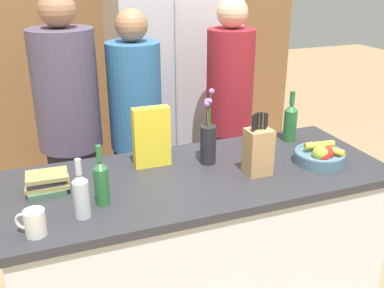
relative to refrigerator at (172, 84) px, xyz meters
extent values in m
cube|color=silver|center=(-0.32, -1.36, -0.56)|extent=(1.79, 0.73, 0.85)
cube|color=#2D2D33|center=(-0.32, -1.36, -0.11)|extent=(1.86, 0.76, 0.04)
cube|color=brown|center=(-0.32, 0.36, 0.31)|extent=(3.06, 0.12, 2.60)
cube|color=#B7B7BC|center=(0.00, 0.00, 0.00)|extent=(0.88, 0.60, 1.97)
cylinder|color=#B7B7BC|center=(-0.07, -0.31, 0.10)|extent=(0.02, 0.02, 1.08)
cylinder|color=slate|center=(0.30, -1.45, -0.07)|extent=(0.26, 0.26, 0.05)
torus|color=slate|center=(0.30, -1.45, -0.04)|extent=(0.26, 0.26, 0.02)
sphere|color=red|center=(0.28, -1.51, -0.03)|extent=(0.06, 0.06, 0.06)
sphere|color=#99B233|center=(0.27, -1.50, -0.02)|extent=(0.08, 0.08, 0.08)
sphere|color=red|center=(0.33, -1.48, -0.03)|extent=(0.06, 0.06, 0.06)
sphere|color=red|center=(0.31, -1.50, -0.03)|extent=(0.08, 0.08, 0.08)
cylinder|color=yellow|center=(0.34, -1.47, -0.02)|extent=(0.12, 0.17, 0.03)
cylinder|color=yellow|center=(0.32, -1.43, -0.01)|extent=(0.17, 0.05, 0.03)
cube|color=tan|center=(-0.05, -1.45, 0.02)|extent=(0.12, 0.10, 0.23)
cylinder|color=black|center=(-0.10, -1.47, 0.17)|extent=(0.01, 0.01, 0.09)
cylinder|color=black|center=(-0.08, -1.46, 0.17)|extent=(0.01, 0.01, 0.09)
cylinder|color=black|center=(-0.06, -1.45, 0.17)|extent=(0.01, 0.01, 0.09)
cylinder|color=black|center=(-0.05, -1.45, 0.17)|extent=(0.01, 0.01, 0.09)
cylinder|color=black|center=(-0.03, -1.46, 0.17)|extent=(0.01, 0.01, 0.09)
cylinder|color=black|center=(-0.01, -1.44, 0.16)|extent=(0.01, 0.01, 0.08)
cylinder|color=#232328|center=(-0.23, -1.25, 0.01)|extent=(0.08, 0.08, 0.20)
cylinder|color=#477538|center=(-0.22, -1.26, 0.19)|extent=(0.01, 0.03, 0.18)
sphere|color=#9966B2|center=(-0.22, -1.26, 0.28)|extent=(0.03, 0.03, 0.03)
cylinder|color=#477538|center=(-0.23, -1.25, 0.17)|extent=(0.02, 0.01, 0.12)
sphere|color=#9966B2|center=(-0.23, -1.24, 0.23)|extent=(0.03, 0.03, 0.03)
cylinder|color=#477538|center=(-0.23, -1.25, 0.17)|extent=(0.01, 0.01, 0.12)
sphere|color=#9966B2|center=(-0.23, -1.25, 0.23)|extent=(0.04, 0.04, 0.04)
cylinder|color=#477538|center=(-0.23, -1.26, 0.16)|extent=(0.01, 0.02, 0.12)
sphere|color=#9966B2|center=(-0.24, -1.26, 0.22)|extent=(0.03, 0.03, 0.03)
cylinder|color=#477538|center=(-0.23, -1.26, 0.17)|extent=(0.01, 0.01, 0.13)
sphere|color=#9966B2|center=(-0.23, -1.26, 0.24)|extent=(0.03, 0.03, 0.03)
cube|color=yellow|center=(-0.50, -1.18, 0.06)|extent=(0.18, 0.06, 0.30)
cylinder|color=silver|center=(-1.08, -1.63, -0.04)|extent=(0.08, 0.08, 0.10)
torus|color=silver|center=(-1.12, -1.60, -0.04)|extent=(0.07, 0.04, 0.07)
cube|color=#3D6047|center=(-1.03, -1.29, -0.08)|extent=(0.17, 0.15, 0.03)
cube|color=#99844C|center=(-1.02, -1.29, -0.06)|extent=(0.20, 0.13, 0.02)
cube|color=#232328|center=(-1.02, -1.28, -0.04)|extent=(0.16, 0.12, 0.02)
cube|color=#99844C|center=(-1.01, -1.28, -0.02)|extent=(0.18, 0.14, 0.02)
cylinder|color=#286633|center=(-0.81, -1.48, -0.01)|extent=(0.06, 0.06, 0.17)
cone|color=#286633|center=(-0.81, -1.48, 0.09)|extent=(0.06, 0.06, 0.03)
cylinder|color=#286633|center=(-0.81, -1.48, 0.14)|extent=(0.02, 0.02, 0.07)
cylinder|color=#286633|center=(0.33, -1.14, 0.00)|extent=(0.07, 0.07, 0.18)
cone|color=#286633|center=(0.33, -1.14, 0.10)|extent=(0.07, 0.07, 0.03)
cylinder|color=#286633|center=(0.33, -1.14, 0.16)|extent=(0.03, 0.03, 0.08)
cylinder|color=#B2BCC1|center=(-0.90, -1.56, -0.01)|extent=(0.07, 0.07, 0.16)
cone|color=#B2BCC1|center=(-0.90, -1.56, 0.08)|extent=(0.07, 0.07, 0.03)
cylinder|color=#B2BCC1|center=(-0.90, -1.56, 0.13)|extent=(0.02, 0.02, 0.07)
cube|color=#383842|center=(-0.84, -0.60, -0.57)|extent=(0.30, 0.22, 0.83)
cylinder|color=#4C4256|center=(-0.84, -0.60, 0.18)|extent=(0.37, 0.37, 0.69)
sphere|color=#996B4C|center=(-0.84, -0.60, 0.63)|extent=(0.20, 0.20, 0.20)
cube|color=#383842|center=(-0.44, -0.62, -0.60)|extent=(0.30, 0.25, 0.77)
cylinder|color=#2D6093|center=(-0.44, -0.62, 0.11)|extent=(0.32, 0.32, 0.65)
sphere|color=#996B4C|center=(-0.44, -0.62, 0.53)|extent=(0.19, 0.19, 0.19)
cube|color=#383842|center=(0.18, -0.64, -0.59)|extent=(0.27, 0.21, 0.80)
cylinder|color=maroon|center=(0.18, -0.64, 0.15)|extent=(0.30, 0.30, 0.67)
sphere|color=#DBAD89|center=(0.18, -0.64, 0.58)|extent=(0.19, 0.19, 0.19)
camera|label=1|loc=(-1.05, -3.18, 0.86)|focal=42.00mm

